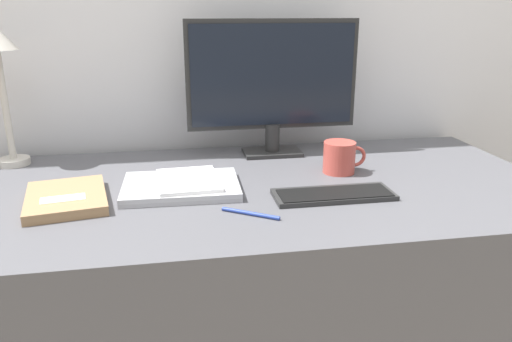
# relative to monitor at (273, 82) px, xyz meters

# --- Properties ---
(desk) EXTENTS (1.57, 0.77, 0.70)m
(desk) POSITION_rel_monitor_xyz_m (-0.10, -0.28, -0.58)
(desk) COLOR #4C4C51
(desk) RESTS_ON ground_plane
(monitor) EXTENTS (0.53, 0.11, 0.41)m
(monitor) POSITION_rel_monitor_xyz_m (0.00, 0.00, 0.00)
(monitor) COLOR #262626
(monitor) RESTS_ON desk
(keyboard) EXTENTS (0.30, 0.11, 0.01)m
(keyboard) POSITION_rel_monitor_xyz_m (0.07, -0.40, -0.22)
(keyboard) COLOR #282828
(keyboard) RESTS_ON desk
(laptop) EXTENTS (0.30, 0.22, 0.02)m
(laptop) POSITION_rel_monitor_xyz_m (-0.30, -0.29, -0.22)
(laptop) COLOR #A3A3A8
(laptop) RESTS_ON desk
(ereader) EXTENTS (0.16, 0.20, 0.01)m
(ereader) POSITION_rel_monitor_xyz_m (-0.28, -0.29, -0.20)
(ereader) COLOR white
(ereader) RESTS_ON laptop
(notebook) EXTENTS (0.22, 0.26, 0.03)m
(notebook) POSITION_rel_monitor_xyz_m (-0.57, -0.33, -0.22)
(notebook) COLOR #93704C
(notebook) RESTS_ON desk
(coffee_mug) EXTENTS (0.12, 0.09, 0.09)m
(coffee_mug) POSITION_rel_monitor_xyz_m (0.15, -0.22, -0.18)
(coffee_mug) COLOR #B7473D
(coffee_mug) RESTS_ON desk
(pen) EXTENTS (0.12, 0.09, 0.01)m
(pen) POSITION_rel_monitor_xyz_m (-0.15, -0.48, -0.22)
(pen) COLOR navy
(pen) RESTS_ON desk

